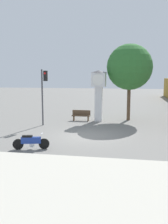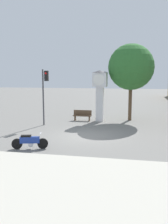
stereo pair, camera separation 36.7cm
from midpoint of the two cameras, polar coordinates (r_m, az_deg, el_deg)
The scene contains 7 objects.
ground_plane at distance 16.43m, azimuth 1.32°, elevation -5.55°, with size 120.00×120.00×0.00m, color slate.
sidewalk_strip at distance 9.59m, azimuth -6.75°, elevation -15.73°, with size 36.00×6.00×0.10m.
motorcycle at distance 13.85m, azimuth -11.56°, elevation -6.60°, with size 1.93×0.64×0.87m.
clock_tower at distance 21.49m, azimuth 4.15°, elevation 5.62°, with size 1.41×1.41×4.38m.
traffic_light at distance 19.88m, azimuth -8.45°, elevation 5.62°, with size 0.50×0.35×4.42m.
street_tree at distance 22.27m, azimuth 11.17°, elevation 10.02°, with size 3.97×3.97×6.65m.
bench at distance 21.92m, azimuth 0.10°, elevation -0.71°, with size 1.60×0.44×0.92m.
Camera 2 is at (2.96, -15.67, 3.96)m, focal length 40.00 mm.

